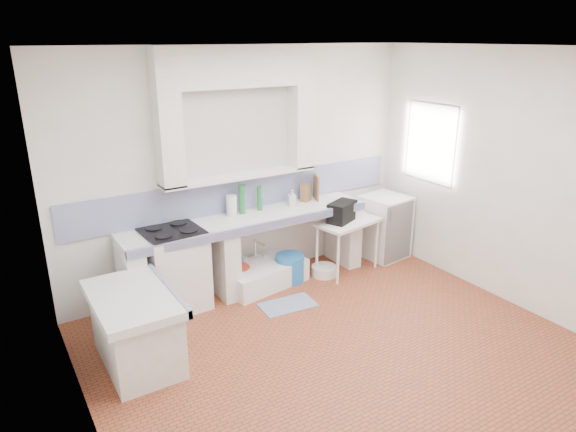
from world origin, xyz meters
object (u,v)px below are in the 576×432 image
stove (174,270)px  sink (264,275)px  side_table (347,246)px  fridge (384,226)px

stove → sink: bearing=-5.6°
side_table → stove: bearing=163.0°
sink → fridge: bearing=-12.7°
stove → sink: 1.14m
stove → sink: stove is taller
sink → side_table: bearing=-21.0°
sink → side_table: side_table is taller
stove → fridge: 2.93m
sink → fridge: size_ratio=1.19×
side_table → fridge: size_ratio=0.97×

